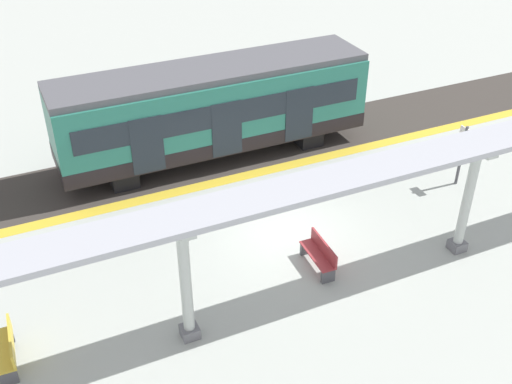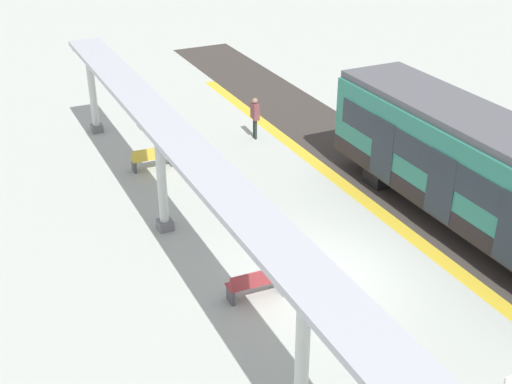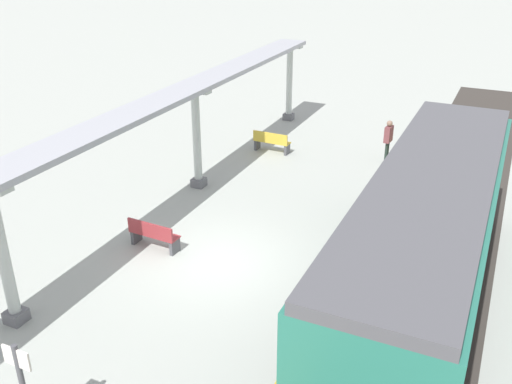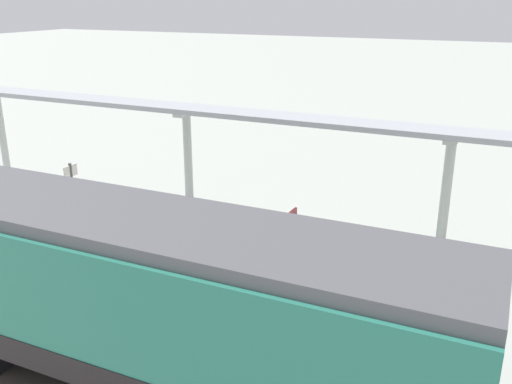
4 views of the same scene
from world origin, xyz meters
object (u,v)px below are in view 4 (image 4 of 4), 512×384
(canopy_pillar_second, at_px, (445,197))
(bench_near_end, at_px, (290,229))
(canopy_pillar_third, at_px, (188,162))
(canopy_pillar_fourth, at_px, (2,136))
(platform_info_sign, at_px, (73,190))
(train_near_carriage, at_px, (161,303))

(canopy_pillar_second, distance_m, bench_near_end, 4.56)
(canopy_pillar_second, relative_size, canopy_pillar_third, 1.00)
(canopy_pillar_second, distance_m, canopy_pillar_third, 8.36)
(canopy_pillar_fourth, bearing_deg, canopy_pillar_second, -90.00)
(canopy_pillar_third, distance_m, canopy_pillar_fourth, 8.61)
(canopy_pillar_second, height_order, platform_info_sign, canopy_pillar_second)
(train_near_carriage, relative_size, bench_near_end, 7.43)
(canopy_pillar_third, height_order, platform_info_sign, canopy_pillar_third)
(bench_near_end, distance_m, platform_info_sign, 6.88)
(canopy_pillar_third, xyz_separation_m, platform_info_sign, (-2.94, 2.44, -0.45))
(platform_info_sign, bearing_deg, canopy_pillar_fourth, 64.50)
(train_near_carriage, bearing_deg, platform_info_sign, 52.33)
(train_near_carriage, distance_m, canopy_pillar_second, 9.14)
(canopy_pillar_fourth, xyz_separation_m, bench_near_end, (-1.00, -12.71, -1.33))
(canopy_pillar_fourth, distance_m, platform_info_sign, 6.85)
(canopy_pillar_fourth, height_order, bench_near_end, canopy_pillar_fourth)
(bench_near_end, bearing_deg, canopy_pillar_second, -76.74)
(canopy_pillar_third, xyz_separation_m, canopy_pillar_fourth, (0.00, 8.61, 0.00))
(canopy_pillar_second, bearing_deg, platform_info_sign, 105.25)
(canopy_pillar_third, relative_size, canopy_pillar_fourth, 1.00)
(canopy_pillar_second, xyz_separation_m, platform_info_sign, (-2.94, 10.79, -0.45))
(train_near_carriage, distance_m, canopy_pillar_third, 9.41)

